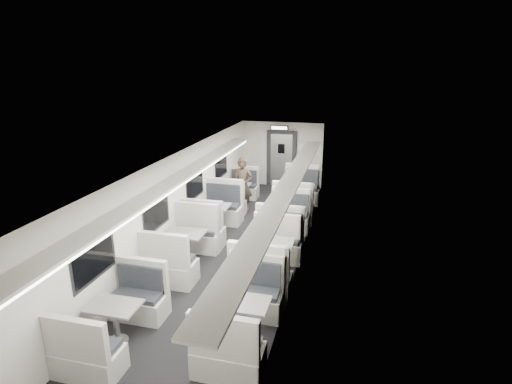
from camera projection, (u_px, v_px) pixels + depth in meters
The scene contains 19 objects.
room at pixel (235, 208), 9.27m from camera, with size 3.24×12.24×2.64m.
booth_left_a at pixel (237, 194), 13.01m from camera, with size 0.99×2.02×1.08m.
booth_left_b at pixel (212, 219), 10.73m from camera, with size 1.16×2.35×1.26m.
booth_left_c at pixel (185, 248), 9.08m from camera, with size 1.12×2.27×1.21m.
booth_left_d at pixel (116, 323), 6.52m from camera, with size 0.99×2.00×1.07m.
booth_right_a at pixel (298, 198), 12.39m from camera, with size 1.16×2.36×1.26m.
booth_right_b at pixel (284, 228), 10.20m from camera, with size 1.08×2.19×1.17m.
booth_right_c at pixel (270, 259), 8.55m from camera, with size 1.16×2.36×1.26m.
booth_right_d at pixel (243, 321), 6.55m from camera, with size 1.04×2.11×1.13m.
passenger at pixel (243, 185), 12.21m from camera, with size 0.63×0.41×1.72m, color black.
window_a at pixel (221, 165), 12.71m from camera, with size 0.02×1.18×0.84m, color black.
window_b at pixel (195, 184), 10.68m from camera, with size 0.02×1.18×0.84m, color black.
window_c at pixel (156, 212), 8.64m from camera, with size 0.02×1.18×0.84m, color black.
window_d at pixel (94, 257), 6.61m from camera, with size 0.02×1.18×0.84m, color black.
luggage_rack_left at pixel (179, 179), 9.06m from camera, with size 0.46×10.40×0.09m.
luggage_rack_right at pixel (287, 186), 8.50m from camera, with size 0.46×10.40×0.09m.
vestibule_door at pixel (281, 159), 14.81m from camera, with size 1.10×0.13×2.10m.
exit_sign at pixel (280, 128), 13.98m from camera, with size 0.62×0.12×0.16m.
wall_notice at pixel (302, 148), 14.49m from camera, with size 0.32×0.02×0.40m, color silver.
Camera 1 is at (2.55, -8.35, 4.38)m, focal length 28.00 mm.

